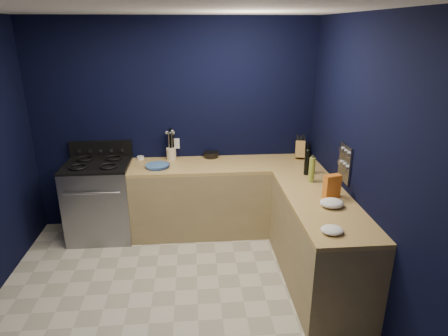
{
  "coord_description": "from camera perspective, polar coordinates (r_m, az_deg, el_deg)",
  "views": [
    {
      "loc": [
        0.22,
        -3.02,
        2.47
      ],
      "look_at": [
        0.55,
        1.0,
        1.0
      ],
      "focal_mm": 31.12,
      "sensor_mm": 36.0,
      "label": 1
    }
  ],
  "objects": [
    {
      "name": "wine_bottle_right",
      "position": [
        4.44,
        12.15,
        0.78
      ],
      "size": [
        0.09,
        0.09,
        0.28
      ],
      "primitive_type": "cylinder",
      "rotation": [
        0.0,
        0.0,
        -0.41
      ],
      "color": "black",
      "rests_on": "top_right"
    },
    {
      "name": "wall_back",
      "position": [
        4.92,
        -7.17,
        6.13
      ],
      "size": [
        3.5,
        0.02,
        2.6
      ],
      "primitive_type": "cube",
      "color": "black",
      "rests_on": "ground"
    },
    {
      "name": "oven_door",
      "position": [
        4.73,
        -18.4,
        -6.35
      ],
      "size": [
        0.59,
        0.02,
        0.42
      ],
      "primitive_type": "cube",
      "color": "black",
      "rests_on": "gas_range"
    },
    {
      "name": "towel_end",
      "position": [
        3.29,
        15.59,
        -8.76
      ],
      "size": [
        0.23,
        0.22,
        0.06
      ],
      "primitive_type": "ellipsoid",
      "rotation": [
        0.0,
        0.0,
        -0.36
      ],
      "color": "white",
      "rests_on": "top_right"
    },
    {
      "name": "wall_right",
      "position": [
        3.58,
        21.07,
        -0.4
      ],
      "size": [
        0.02,
        3.5,
        2.6
      ],
      "primitive_type": "cube",
      "color": "black",
      "rests_on": "ground"
    },
    {
      "name": "knife_block",
      "position": [
        5.03,
        11.11,
        2.72
      ],
      "size": [
        0.17,
        0.27,
        0.26
      ],
      "primitive_type": "cube",
      "rotation": [
        -0.31,
        0.0,
        -0.24
      ],
      "color": "olive",
      "rests_on": "top_back"
    },
    {
      "name": "spice_jar_near",
      "position": [
        4.06,
        14.58,
        -2.69
      ],
      "size": [
        0.05,
        0.05,
        0.09
      ],
      "primitive_type": "cylinder",
      "rotation": [
        0.0,
        0.0,
        0.21
      ],
      "color": "olive",
      "rests_on": "top_right"
    },
    {
      "name": "wine_bottle_back",
      "position": [
        4.92,
        -7.76,
        3.16
      ],
      "size": [
        0.1,
        0.1,
        0.31
      ],
      "primitive_type": "cylinder",
      "rotation": [
        0.0,
        0.0,
        -0.42
      ],
      "color": "black",
      "rests_on": "top_back"
    },
    {
      "name": "utensil_crock",
      "position": [
        4.91,
        -7.75,
        2.1
      ],
      "size": [
        0.15,
        0.15,
        0.15
      ],
      "primitive_type": "cylinder",
      "rotation": [
        0.0,
        0.0,
        0.3
      ],
      "color": "beige",
      "rests_on": "top_back"
    },
    {
      "name": "towel_front",
      "position": [
        3.73,
        15.55,
        -4.98
      ],
      "size": [
        0.27,
        0.25,
        0.08
      ],
      "primitive_type": "ellipsoid",
      "rotation": [
        0.0,
        0.0,
        0.35
      ],
      "color": "white",
      "rests_on": "top_right"
    },
    {
      "name": "backguard",
      "position": [
        5.08,
        -17.61,
        2.72
      ],
      "size": [
        0.76,
        0.06,
        0.2
      ],
      "primitive_type": "cube",
      "color": "black",
      "rests_on": "gas_range"
    },
    {
      "name": "cooktop",
      "position": [
        4.83,
        -18.21,
        0.48
      ],
      "size": [
        0.76,
        0.66,
        0.03
      ],
      "primitive_type": "cube",
      "color": "black",
      "rests_on": "gas_range"
    },
    {
      "name": "ceiling",
      "position": [
        3.03,
        -9.57,
        22.45
      ],
      "size": [
        3.5,
        3.5,
        0.02
      ],
      "primitive_type": "cube",
      "color": "silver",
      "rests_on": "ground"
    },
    {
      "name": "oil_bottle",
      "position": [
        4.23,
        12.77,
        -0.27
      ],
      "size": [
        0.07,
        0.07,
        0.27
      ],
      "primitive_type": "cylinder",
      "rotation": [
        0.0,
        0.0,
        0.18
      ],
      "color": "olive",
      "rests_on": "top_right"
    },
    {
      "name": "plate_stack",
      "position": [
        4.67,
        -9.78,
        0.3
      ],
      "size": [
        0.34,
        0.34,
        0.03
      ],
      "primitive_type": "cylinder",
      "rotation": [
        0.0,
        0.0,
        0.29
      ],
      "color": "#3B5EA1",
      "rests_on": "top_back"
    },
    {
      "name": "wall_front",
      "position": [
        1.73,
        -11.6,
        -22.97
      ],
      "size": [
        3.5,
        0.02,
        2.6
      ],
      "primitive_type": "cube",
      "color": "black",
      "rests_on": "ground"
    },
    {
      "name": "top_right",
      "position": [
        3.86,
        14.16,
        -4.93
      ],
      "size": [
        0.63,
        1.67,
        0.04
      ],
      "primitive_type": "cube",
      "color": "olive",
      "rests_on": "cab_right"
    },
    {
      "name": "spice_jar_far",
      "position": [
        4.16,
        15.17,
        -2.27
      ],
      "size": [
        0.05,
        0.05,
        0.08
      ],
      "primitive_type": "cylinder",
      "rotation": [
        0.0,
        0.0,
        0.16
      ],
      "color": "olive",
      "rests_on": "top_right"
    },
    {
      "name": "cab_right",
      "position": [
        4.07,
        13.62,
        -10.69
      ],
      "size": [
        0.63,
        1.67,
        0.86
      ],
      "primitive_type": "cube",
      "color": "#978154",
      "rests_on": "floor"
    },
    {
      "name": "wall_outlet",
      "position": [
        4.96,
        -7.07,
        3.6
      ],
      "size": [
        0.09,
        0.02,
        0.13
      ],
      "primitive_type": "cube",
      "color": "white",
      "rests_on": "wall_back"
    },
    {
      "name": "floor",
      "position": [
        3.91,
        -7.26,
        -19.51
      ],
      "size": [
        3.5,
        3.5,
        0.02
      ],
      "primitive_type": "cube",
      "color": "beige",
      "rests_on": "ground"
    },
    {
      "name": "top_back",
      "position": [
        4.74,
        0.17,
        0.45
      ],
      "size": [
        2.3,
        0.63,
        0.04
      ],
      "primitive_type": "cube",
      "color": "olive",
      "rests_on": "cab_back"
    },
    {
      "name": "cab_back",
      "position": [
        4.91,
        0.16,
        -4.51
      ],
      "size": [
        2.3,
        0.63,
        0.86
      ],
      "primitive_type": "cube",
      "color": "#978154",
      "rests_on": "floor"
    },
    {
      "name": "gas_range",
      "position": [
        5.0,
        -17.62,
        -4.66
      ],
      "size": [
        0.76,
        0.66,
        0.92
      ],
      "primitive_type": "cube",
      "color": "gray",
      "rests_on": "floor"
    },
    {
      "name": "spice_panel",
      "position": [
        4.08,
        17.35,
        0.69
      ],
      "size": [
        0.02,
        0.28,
        0.38
      ],
      "primitive_type": "cube",
      "color": "gray",
      "rests_on": "wall_right"
    },
    {
      "name": "ramekin",
      "position": [
        5.0,
        -12.17,
        1.48
      ],
      "size": [
        0.1,
        0.1,
        0.03
      ],
      "primitive_type": "cylinder",
      "rotation": [
        0.0,
        0.0,
        0.08
      ],
      "color": "white",
      "rests_on": "top_back"
    },
    {
      "name": "lemon_basket",
      "position": [
        4.95,
        -1.91,
        1.99
      ],
      "size": [
        0.19,
        0.19,
        0.07
      ],
      "primitive_type": "cylinder",
      "rotation": [
        0.0,
        0.0,
        0.03
      ],
      "color": "black",
      "rests_on": "top_back"
    },
    {
      "name": "crouton_bag",
      "position": [
        3.89,
        15.57,
        -2.63
      ],
      "size": [
        0.17,
        0.11,
        0.24
      ],
      "primitive_type": "cube",
      "rotation": [
        0.0,
        0.0,
        0.26
      ],
      "color": "red",
      "rests_on": "top_right"
    }
  ]
}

